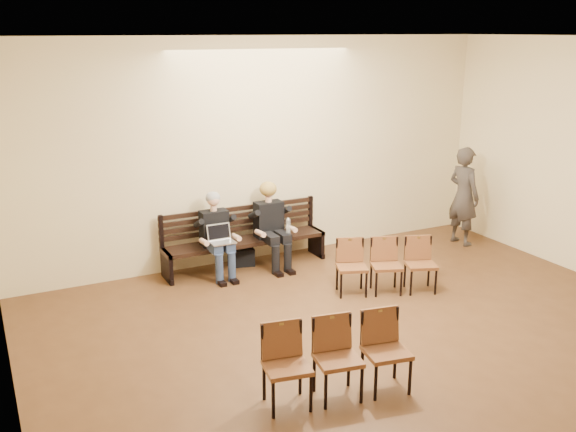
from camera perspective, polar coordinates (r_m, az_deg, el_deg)
name	(u,v)px	position (r m, az deg, el deg)	size (l,w,h in m)	color
ground	(475,410)	(6.80, 16.28, -16.23)	(10.00, 10.00, 0.00)	brown
room_walls	(440,141)	(6.45, 13.34, 6.52)	(8.02, 10.01, 3.51)	#F5E6B0
bench	(246,253)	(10.04, -3.80, -3.32)	(2.60, 0.90, 0.45)	black
seated_man	(217,237)	(9.63, -6.36, -1.83)	(0.50, 0.70, 1.21)	black
seated_woman	(271,228)	(9.96, -1.48, -1.05)	(0.53, 0.74, 1.24)	black
laptop	(223,243)	(9.43, -5.83, -2.38)	(0.36, 0.28, 0.26)	silver
water_bottle	(288,234)	(9.84, 0.02, -1.58)	(0.07, 0.07, 0.24)	silver
bag	(242,257)	(10.15, -4.12, -3.63)	(0.38, 0.26, 0.28)	black
passerby	(464,189)	(11.32, 15.39, 2.35)	(0.71, 0.47, 1.95)	#3A332F
chair_row_front	(387,266)	(9.12, 8.75, -4.44)	(1.39, 0.42, 0.78)	brown
chair_row_back	(338,360)	(6.56, 4.47, -12.64)	(1.49, 0.45, 0.83)	brown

